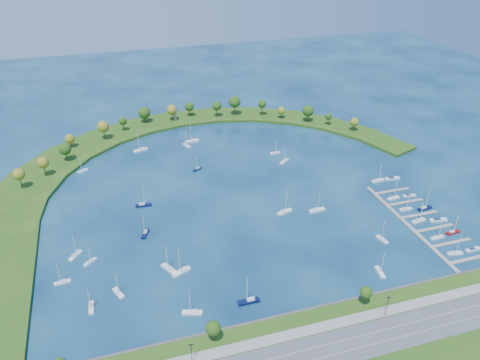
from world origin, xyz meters
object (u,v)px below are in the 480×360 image
object	(u,v)px
docked_boat_0	(455,253)
docked_boat_2	(437,237)
docked_boat_1	(473,249)
docked_boat_6	(406,209)
docked_boat_7	(425,208)
docked_boat_11	(392,178)
moored_boat_18	(380,272)
moored_boat_4	(169,268)
moored_boat_8	(197,169)
moored_boat_1	(83,170)
moored_boat_19	(91,307)
moored_boat_2	(285,211)
moored_boat_15	(187,145)
docked_boat_8	(394,198)
dock_system	(420,223)
moored_boat_0	(317,210)
moored_boat_12	(62,282)
moored_boat_14	(145,233)
moored_boat_20	(275,152)
moored_boat_10	(284,161)
docked_boat_5	(438,220)
harbor_tower	(175,117)
docked_boat_3	(453,232)
moored_boat_7	(143,205)
moored_boat_21	(182,271)
moored_boat_17	(249,301)
moored_boat_5	(192,312)
moored_boat_11	(382,239)
moored_boat_13	(75,255)
moored_boat_3	(118,292)
moored_boat_16	(90,261)
moored_boat_6	(192,141)
moored_boat_9	(141,150)
docked_boat_4	(419,220)
docked_boat_9	(409,195)

from	to	relation	value
docked_boat_0	docked_boat_2	world-z (taller)	docked_boat_0
docked_boat_1	docked_boat_6	bearing A→B (deg)	101.41
docked_boat_7	docked_boat_11	world-z (taller)	docked_boat_7
moored_boat_18	docked_boat_11	world-z (taller)	moored_boat_18
moored_boat_4	docked_boat_2	size ratio (longest dim) A/B	1.22
moored_boat_8	moored_boat_1	bearing A→B (deg)	-50.40
moored_boat_4	moored_boat_18	bearing A→B (deg)	-137.18
moored_boat_19	moored_boat_18	bearing A→B (deg)	84.97
moored_boat_2	moored_boat_15	xyz separation A→B (m)	(-34.70, 99.43, -0.05)
docked_boat_2	docked_boat_8	distance (m)	39.58
dock_system	moored_boat_0	size ratio (longest dim) A/B	6.05
moored_boat_12	moored_boat_14	world-z (taller)	moored_boat_14
moored_boat_20	docked_boat_1	size ratio (longest dim) A/B	1.36
dock_system	moored_boat_15	world-z (taller)	moored_boat_15
moored_boat_2	moored_boat_10	bearing A→B (deg)	51.55
moored_boat_19	docked_boat_5	xyz separation A→B (m)	(180.43, 11.88, -0.17)
harbor_tower	docked_boat_3	xyz separation A→B (m)	(110.49, -188.97, -3.33)
dock_system	docked_boat_0	size ratio (longest dim) A/B	7.36
moored_boat_20	docked_boat_6	size ratio (longest dim) A/B	0.99
moored_boat_7	moored_boat_21	world-z (taller)	moored_boat_21
moored_boat_4	docked_boat_3	size ratio (longest dim) A/B	1.17
moored_boat_20	docked_boat_5	bearing A→B (deg)	-65.91
moored_boat_15	moored_boat_17	world-z (taller)	moored_boat_17
moored_boat_5	moored_boat_11	world-z (taller)	moored_boat_5
moored_boat_8	moored_boat_13	distance (m)	101.94
dock_system	moored_boat_3	distance (m)	158.43
moored_boat_16	moored_boat_18	size ratio (longest dim) A/B	0.87
moored_boat_3	moored_boat_6	size ratio (longest dim) A/B	0.80
moored_boat_1	moored_boat_11	distance (m)	187.53
moored_boat_11	docked_boat_11	world-z (taller)	moored_boat_11
moored_boat_4	moored_boat_6	world-z (taller)	moored_boat_6
moored_boat_9	moored_boat_20	size ratio (longest dim) A/B	1.37
moored_boat_17	docked_boat_4	distance (m)	110.01
docked_boat_2	docked_boat_9	distance (m)	40.86
moored_boat_5	docked_boat_9	bearing A→B (deg)	-141.35
moored_boat_0	moored_boat_15	world-z (taller)	moored_boat_0
dock_system	moored_boat_5	bearing A→B (deg)	-167.70
moored_boat_5	docked_boat_1	bearing A→B (deg)	-161.92
moored_boat_6	moored_boat_19	world-z (taller)	moored_boat_6
docked_boat_2	docked_boat_5	distance (m)	16.74
moored_boat_18	moored_boat_2	bearing A→B (deg)	-149.40
moored_boat_5	moored_boat_6	xyz separation A→B (m)	(35.08, 164.39, 0.06)
moored_boat_11	docked_boat_5	size ratio (longest dim) A/B	1.15
moored_boat_0	docked_boat_8	xyz separation A→B (m)	(47.87, -1.34, -0.06)
moored_boat_0	moored_boat_13	bearing A→B (deg)	177.31
docked_boat_4	moored_boat_5	bearing A→B (deg)	-175.76
moored_boat_17	moored_boat_5	bearing A→B (deg)	-1.26
moored_boat_8	docked_boat_1	distance (m)	164.46
docked_boat_7	docked_boat_11	distance (m)	35.05
moored_boat_0	moored_boat_3	bearing A→B (deg)	-166.41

